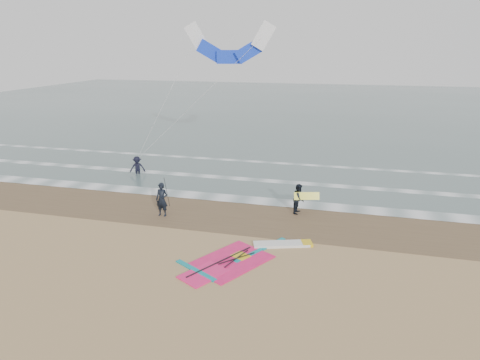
% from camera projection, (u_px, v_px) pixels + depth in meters
% --- Properties ---
extents(ground, '(120.00, 120.00, 0.00)m').
position_uv_depth(ground, '(216.00, 273.00, 16.43)').
color(ground, tan).
rests_on(ground, ground).
extents(sea_water, '(120.00, 80.00, 0.02)m').
position_uv_depth(sea_water, '(317.00, 107.00, 60.82)').
color(sea_water, '#47605E').
rests_on(sea_water, ground).
extents(wet_sand_band, '(120.00, 5.00, 0.01)m').
position_uv_depth(wet_sand_band, '(251.00, 216.00, 21.98)').
color(wet_sand_band, brown).
rests_on(wet_sand_band, ground).
extents(foam_waterline, '(120.00, 9.15, 0.02)m').
position_uv_depth(foam_waterline, '(267.00, 188.00, 26.08)').
color(foam_waterline, white).
rests_on(foam_waterline, ground).
extents(windsurf_rig, '(5.28, 5.00, 0.13)m').
position_uv_depth(windsurf_rig, '(246.00, 257.00, 17.63)').
color(windsurf_rig, white).
rests_on(windsurf_rig, ground).
extents(person_standing, '(0.67, 0.46, 1.76)m').
position_uv_depth(person_standing, '(162.00, 200.00, 21.71)').
color(person_standing, black).
rests_on(person_standing, ground).
extents(person_walking, '(0.71, 0.85, 1.57)m').
position_uv_depth(person_walking, '(299.00, 199.00, 22.13)').
color(person_walking, black).
rests_on(person_walking, ground).
extents(person_wading, '(1.17, 0.92, 1.59)m').
position_uv_depth(person_wading, '(137.00, 163.00, 28.84)').
color(person_wading, black).
rests_on(person_wading, ground).
extents(held_pole, '(0.17, 0.86, 1.82)m').
position_uv_depth(held_pole, '(167.00, 192.00, 21.52)').
color(held_pole, black).
rests_on(held_pole, ground).
extents(carried_kiteboard, '(1.30, 0.51, 0.39)m').
position_uv_depth(carried_kiteboard, '(307.00, 196.00, 21.88)').
color(carried_kiteboard, yellow).
rests_on(carried_kiteboard, ground).
extents(surf_kite, '(8.63, 4.20, 8.95)m').
position_uv_depth(surf_kite, '(229.00, 47.00, 28.93)').
color(surf_kite, white).
rests_on(surf_kite, ground).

